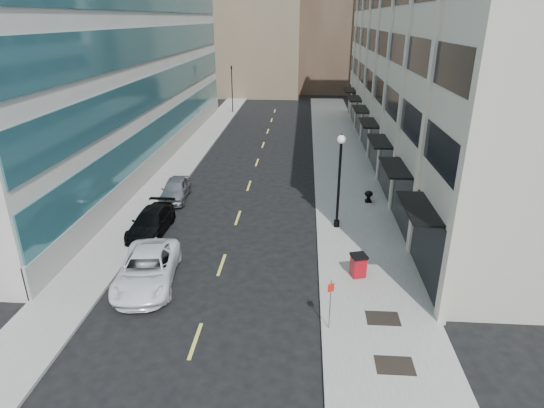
# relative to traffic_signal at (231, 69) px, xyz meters

# --- Properties ---
(ground) EXTENTS (160.00, 160.00, 0.00)m
(ground) POSITION_rel_traffic_signal_xyz_m (5.50, -48.00, -5.72)
(ground) COLOR black
(ground) RESTS_ON ground
(sidewalk_right) EXTENTS (5.00, 80.00, 0.15)m
(sidewalk_right) POSITION_rel_traffic_signal_xyz_m (13.00, -28.00, -5.64)
(sidewalk_right) COLOR gray
(sidewalk_right) RESTS_ON ground
(sidewalk_left) EXTENTS (3.00, 80.00, 0.15)m
(sidewalk_left) POSITION_rel_traffic_signal_xyz_m (-1.00, -28.00, -5.64)
(sidewalk_left) COLOR gray
(sidewalk_left) RESTS_ON ground
(building_right) EXTENTS (15.30, 46.50, 18.25)m
(building_right) POSITION_rel_traffic_signal_xyz_m (22.44, -21.01, 3.28)
(building_right) COLOR beige
(building_right) RESTS_ON ground
(building_left) EXTENTS (16.14, 46.00, 20.00)m
(building_left) POSITION_rel_traffic_signal_xyz_m (-10.45, -21.00, 4.27)
(building_left) COLOR silver
(building_left) RESTS_ON ground
(skyline_tan_near) EXTENTS (14.00, 18.00, 28.00)m
(skyline_tan_near) POSITION_rel_traffic_signal_xyz_m (1.50, 20.00, 8.28)
(skyline_tan_near) COLOR #826C55
(skyline_tan_near) RESTS_ON ground
(skyline_tan_far) EXTENTS (12.00, 14.00, 22.00)m
(skyline_tan_far) POSITION_rel_traffic_signal_xyz_m (-8.50, 30.00, 5.28)
(skyline_tan_far) COLOR #826C55
(skyline_tan_far) RESTS_ON ground
(skyline_stone) EXTENTS (10.00, 14.00, 20.00)m
(skyline_stone) POSITION_rel_traffic_signal_xyz_m (23.50, 18.00, 4.28)
(skyline_stone) COLOR beige
(skyline_stone) RESTS_ON ground
(grate_mid) EXTENTS (1.40, 1.00, 0.01)m
(grate_mid) POSITION_rel_traffic_signal_xyz_m (13.10, -47.00, -5.56)
(grate_mid) COLOR black
(grate_mid) RESTS_ON sidewalk_right
(grate_far) EXTENTS (1.40, 1.00, 0.01)m
(grate_far) POSITION_rel_traffic_signal_xyz_m (13.10, -44.20, -5.56)
(grate_far) COLOR black
(grate_far) RESTS_ON sidewalk_right
(road_centerline) EXTENTS (0.15, 68.20, 0.01)m
(road_centerline) POSITION_rel_traffic_signal_xyz_m (5.50, -31.00, -5.71)
(road_centerline) COLOR #D8CC4C
(road_centerline) RESTS_ON ground
(traffic_signal) EXTENTS (0.66, 0.66, 6.98)m
(traffic_signal) POSITION_rel_traffic_signal_xyz_m (0.00, 0.00, 0.00)
(traffic_signal) COLOR black
(traffic_signal) RESTS_ON ground
(car_white_van) EXTENTS (3.29, 5.89, 1.56)m
(car_white_van) POSITION_rel_traffic_signal_xyz_m (2.30, -42.00, -4.94)
(car_white_van) COLOR white
(car_white_van) RESTS_ON ground
(car_black_pickup) EXTENTS (2.03, 4.79, 1.38)m
(car_black_pickup) POSITION_rel_traffic_signal_xyz_m (0.70, -36.48, -5.03)
(car_black_pickup) COLOR black
(car_black_pickup) RESTS_ON ground
(car_silver_sedan) EXTENTS (2.06, 4.43, 1.47)m
(car_silver_sedan) POSITION_rel_traffic_signal_xyz_m (0.70, -31.10, -4.98)
(car_silver_sedan) COLOR gray
(car_silver_sedan) RESTS_ON ground
(trash_bin) EXTENTS (0.89, 0.89, 1.17)m
(trash_bin) POSITION_rel_traffic_signal_xyz_m (12.38, -40.84, -4.94)
(trash_bin) COLOR #AB0B16
(trash_bin) RESTS_ON sidewalk_right
(lamppost) EXTENTS (0.48, 0.48, 5.77)m
(lamppost) POSITION_rel_traffic_signal_xyz_m (11.69, -35.18, -2.18)
(lamppost) COLOR black
(lamppost) RESTS_ON sidewalk_right
(sign_post) EXTENTS (0.25, 0.13, 2.26)m
(sign_post) POSITION_rel_traffic_signal_xyz_m (10.80, -45.01, -4.10)
(sign_post) COLOR slate
(sign_post) RESTS_ON sidewalk_right
(urn_planter) EXTENTS (0.57, 0.57, 0.79)m
(urn_planter) POSITION_rel_traffic_signal_xyz_m (14.10, -31.03, -5.09)
(urn_planter) COLOR black
(urn_planter) RESTS_ON sidewalk_right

